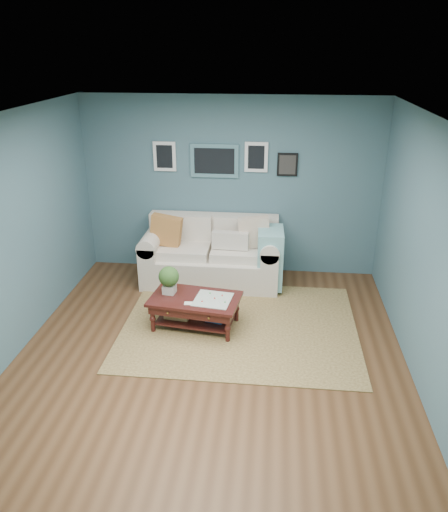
# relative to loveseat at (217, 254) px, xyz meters

# --- Properties ---
(room_shell) EXTENTS (5.00, 5.02, 2.70)m
(room_shell) POSITION_rel_loveseat_xyz_m (0.15, -1.97, 0.92)
(room_shell) COLOR brown
(room_shell) RESTS_ON ground
(area_rug) EXTENTS (2.97, 2.38, 0.01)m
(area_rug) POSITION_rel_loveseat_xyz_m (0.44, -1.31, -0.43)
(area_rug) COLOR brown
(area_rug) RESTS_ON ground
(loveseat) EXTENTS (2.08, 0.95, 1.07)m
(loveseat) POSITION_rel_loveseat_xyz_m (0.00, 0.00, 0.00)
(loveseat) COLOR #F3E6CF
(loveseat) RESTS_ON ground
(coffee_table) EXTENTS (1.19, 0.79, 0.78)m
(coffee_table) POSITION_rel_loveseat_xyz_m (-0.18, -1.36, -0.09)
(coffee_table) COLOR black
(coffee_table) RESTS_ON ground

